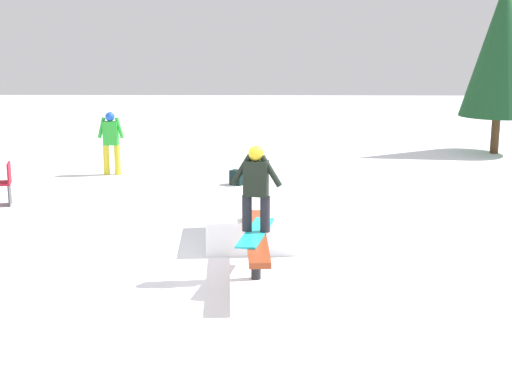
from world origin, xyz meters
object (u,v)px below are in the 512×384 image
Objects in this scene: bystander_green at (111,140)px; backpack_on_snow at (237,178)px; main_rider_on_rail at (256,192)px; folding_chair at (2,185)px; rail_feature at (256,240)px; pine_tree_far at (502,48)px.

bystander_green is 3.43m from backpack_on_snow.
folding_chair is (-4.37, -5.24, -0.87)m from main_rider_on_rail.
bystander_green reaches higher than rail_feature.
main_rider_on_rail reaches higher than rail_feature.
folding_chair is at bearing 56.45° from backpack_on_snow.
rail_feature reaches higher than backpack_on_snow.
bystander_green is 0.31× the size of pine_tree_far.
main_rider_on_rail reaches higher than folding_chair.
folding_chair is at bearing -132.92° from rail_feature.
main_rider_on_rail is at bearing 0.00° from rail_feature.
bystander_green is at bearing -144.10° from main_rider_on_rail.
rail_feature is 0.70m from main_rider_on_rail.
pine_tree_far is at bearing 158.11° from main_rider_on_rail.
rail_feature is 7.93× the size of backpack_on_snow.
rail_feature is 8.45m from bystander_green.
rail_feature is 1.72× the size of main_rider_on_rail.
backpack_on_snow is 0.07× the size of pine_tree_far.
bystander_green is at bearing -72.41° from pine_tree_far.
bystander_green reaches higher than folding_chair.
backpack_on_snow is at bearing -18.28° from bystander_green.
rail_feature is at bearing -31.90° from pine_tree_far.
rail_feature is 0.54× the size of pine_tree_far.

